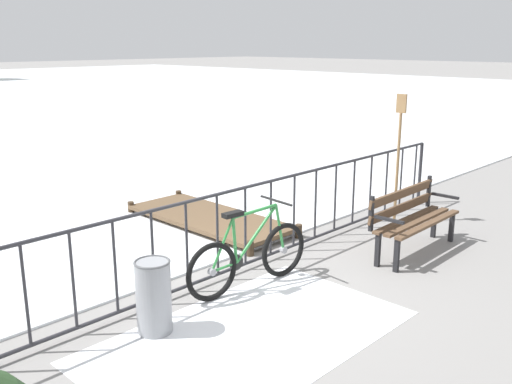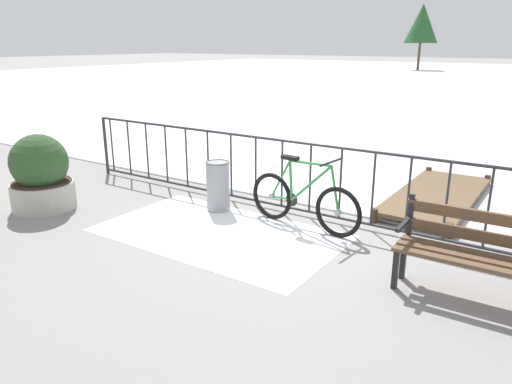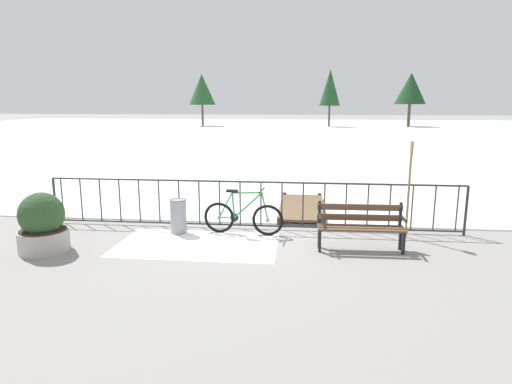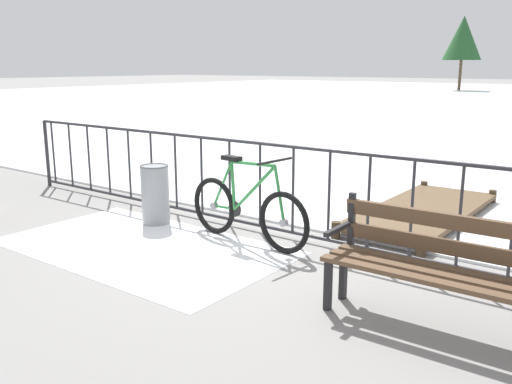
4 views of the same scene
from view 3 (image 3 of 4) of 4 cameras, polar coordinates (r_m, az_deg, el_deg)
name	(u,v)px [view 3 (image 3 of 4)]	position (r m, az deg, el deg)	size (l,w,h in m)	color
ground_plane	(251,229)	(9.81, -0.70, -4.74)	(160.00, 160.00, 0.00)	gray
frozen_pond	(291,134)	(37.86, 4.45, 7.45)	(80.00, 56.00, 0.03)	white
snow_patch	(197,244)	(8.84, -7.53, -6.68)	(3.12, 1.83, 0.01)	white
railing_fence	(251,204)	(9.67, -0.71, -1.55)	(9.06, 0.06, 1.07)	#2D2D33
bicycle_near_railing	(243,217)	(9.34, -1.68, -3.24)	(1.71, 0.52, 0.97)	black
park_bench	(360,223)	(8.59, 13.23, -3.88)	(1.61, 0.51, 0.89)	brown
planter_with_shrub	(42,224)	(9.16, -25.70, -3.77)	(0.91, 0.91, 1.12)	#ADA8A0
trash_bin	(178,216)	(9.55, -9.92, -3.05)	(0.35, 0.35, 0.73)	gray
oar_upright	(409,183)	(9.46, 19.05, 1.08)	(0.04, 0.16, 1.98)	#937047
wooden_dock	(302,207)	(11.33, 5.88, -1.93)	(1.10, 2.85, 0.20)	brown
tree_far_west	(330,88)	(48.86, 9.47, 13.05)	(2.20, 2.20, 5.99)	brown
tree_west_mid	(202,89)	(49.88, -6.95, 12.93)	(2.88, 2.88, 5.60)	brown
tree_centre	(411,89)	(51.20, 19.22, 12.41)	(3.26, 3.26, 5.66)	brown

